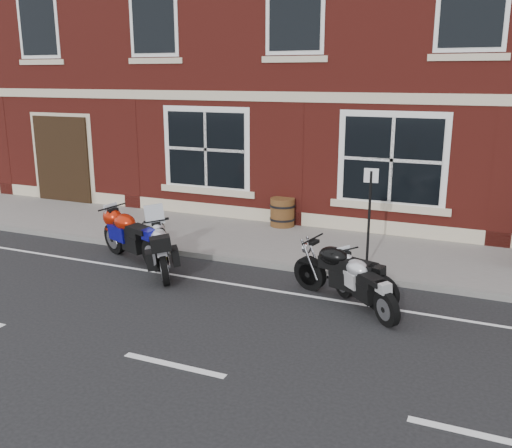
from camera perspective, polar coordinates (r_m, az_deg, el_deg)
The scene contains 11 objects.
ground at distance 10.68m, azimuth 0.29°, elevation -6.87°, with size 80.00×80.00×0.00m, color black.
sidewalk at distance 13.32m, azimuth 5.39°, elevation -2.25°, with size 30.00×3.00×0.12m, color slate.
kerb at distance 11.90m, azimuth 2.99°, elevation -4.29°, with size 30.00×0.16×0.12m, color slate.
pub_building at distance 20.13m, azimuth 12.99°, elevation 20.23°, with size 24.00×12.00×12.00m, color maroon.
moto_touring_silver at distance 11.73m, azimuth -9.29°, elevation -2.33°, with size 1.28×1.67×1.31m.
moto_sport_red at distance 12.56m, azimuth -12.18°, elevation -1.03°, with size 2.17×1.07×1.04m.
moto_sport_black at distance 12.04m, azimuth -9.29°, elevation -2.10°, with size 1.21×1.60×0.85m.
moto_sport_silver at distance 9.95m, azimuth 10.84°, elevation -5.75°, with size 1.45×1.43×0.86m.
moto_naked_black at distance 10.32m, azimuth 8.70°, elevation -4.54°, with size 2.09×0.81×0.97m.
barrel_planter at distance 14.77m, azimuth 2.66°, elevation 1.20°, with size 0.66×0.66×0.73m.
parking_sign at distance 11.66m, azimuth 11.27°, elevation 1.33°, with size 0.29×0.05×2.03m.
Camera 1 is at (3.92, -9.13, 3.92)m, focal length 40.00 mm.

